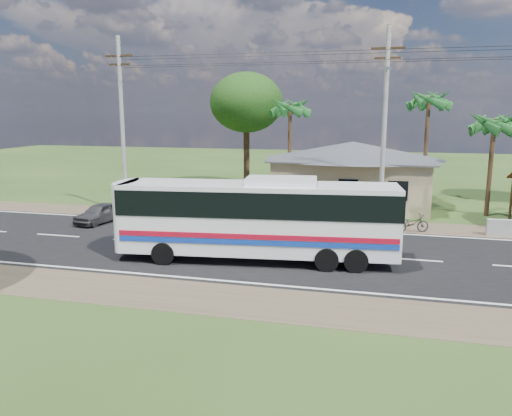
{
  "coord_description": "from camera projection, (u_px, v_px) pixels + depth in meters",
  "views": [
    {
      "loc": [
        2.87,
        -22.3,
        6.54
      ],
      "look_at": [
        -2.95,
        1.0,
        1.81
      ],
      "focal_mm": 35.0,
      "sensor_mm": 36.0,
      "label": 1
    }
  ],
  "objects": [
    {
      "name": "house",
      "position": [
        352.0,
        167.0,
        34.8
      ],
      "size": [
        12.4,
        10.0,
        5.0
      ],
      "color": "tan",
      "rests_on": "ground"
    },
    {
      "name": "motorcycle",
      "position": [
        412.0,
        223.0,
        27.06
      ],
      "size": [
        1.98,
        1.27,
        0.98
      ],
      "primitive_type": "imported",
      "rotation": [
        0.0,
        0.0,
        1.93
      ],
      "color": "black",
      "rests_on": "ground"
    },
    {
      "name": "road",
      "position": [
        312.0,
        253.0,
        23.17
      ],
      "size": [
        120.0,
        16.0,
        0.03
      ],
      "color": "black",
      "rests_on": "ground"
    },
    {
      "name": "utility_poles",
      "position": [
        378.0,
        124.0,
        27.6
      ],
      "size": [
        32.8,
        2.22,
        11.0
      ],
      "color": "#9E9E99",
      "rests_on": "ground"
    },
    {
      "name": "palm_mid",
      "position": [
        429.0,
        101.0,
        35.12
      ],
      "size": [
        2.8,
        2.8,
        8.2
      ],
      "color": "#47301E",
      "rests_on": "ground"
    },
    {
      "name": "tree_behind_house",
      "position": [
        246.0,
        103.0,
        40.83
      ],
      "size": [
        6.0,
        6.0,
        9.61
      ],
      "color": "#47301E",
      "rests_on": "ground"
    },
    {
      "name": "small_car",
      "position": [
        100.0,
        213.0,
        29.33
      ],
      "size": [
        1.99,
        3.62,
        1.17
      ],
      "primitive_type": "imported",
      "rotation": [
        0.0,
        0.0,
        -0.19
      ],
      "color": "#303133",
      "rests_on": "ground"
    },
    {
      "name": "ground",
      "position": [
        312.0,
        253.0,
        23.17
      ],
      "size": [
        120.0,
        120.0,
        0.0
      ],
      "primitive_type": "plane",
      "color": "#264016",
      "rests_on": "ground"
    },
    {
      "name": "palm_far",
      "position": [
        290.0,
        108.0,
        38.06
      ],
      "size": [
        2.8,
        2.8,
        7.7
      ],
      "color": "#47301E",
      "rests_on": "ground"
    },
    {
      "name": "coach_bus",
      "position": [
        258.0,
        213.0,
        21.66
      ],
      "size": [
        12.18,
        3.87,
        3.72
      ],
      "rotation": [
        0.0,
        0.0,
        0.11
      ],
      "color": "silver",
      "rests_on": "ground"
    },
    {
      "name": "palm_near",
      "position": [
        494.0,
        124.0,
        30.28
      ],
      "size": [
        2.8,
        2.8,
        6.7
      ],
      "color": "#47301E",
      "rests_on": "ground"
    }
  ]
}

